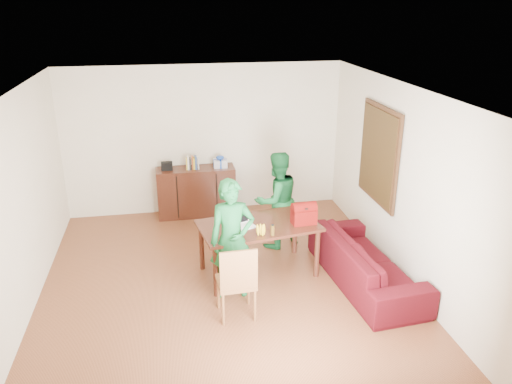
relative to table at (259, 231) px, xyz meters
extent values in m
cube|color=#4E2513|center=(-0.53, -0.23, -0.73)|extent=(5.00, 5.50, 0.10)
cube|color=white|center=(-0.53, -0.23, 2.07)|extent=(5.00, 5.50, 0.10)
cube|color=beige|center=(-0.53, 2.57, 0.67)|extent=(5.00, 0.10, 2.70)
cube|color=beige|center=(-0.53, -3.03, 0.67)|extent=(5.00, 0.10, 2.70)
cube|color=beige|center=(-3.08, -0.23, 0.67)|extent=(0.10, 5.50, 2.70)
cube|color=beige|center=(2.02, -0.23, 0.67)|extent=(0.10, 5.50, 2.70)
cube|color=#3F2614|center=(1.93, 0.47, 0.87)|extent=(0.04, 1.28, 1.48)
cube|color=#4E2D17|center=(1.90, 0.47, 0.87)|extent=(0.01, 1.18, 1.36)
cube|color=black|center=(-0.73, 2.28, -0.23)|extent=(1.40, 0.45, 0.90)
cube|color=black|center=(-1.23, 2.28, 0.29)|extent=(0.20, 0.14, 0.14)
cube|color=#B1AFB9|center=(-0.28, 2.28, 0.29)|extent=(0.24, 0.22, 0.14)
ellipsoid|color=#1942A6|center=(-0.28, 2.28, 0.40)|extent=(0.14, 0.14, 0.07)
cube|color=black|center=(0.00, 0.00, 0.08)|extent=(1.78, 1.19, 0.04)
cylinder|color=black|center=(-0.67, -0.50, -0.31)|extent=(0.07, 0.07, 0.73)
cylinder|color=black|center=(0.80, -0.25, -0.31)|extent=(0.07, 0.07, 0.73)
cylinder|color=black|center=(-0.80, 0.25, -0.31)|extent=(0.07, 0.07, 0.73)
cylinder|color=black|center=(0.67, 0.50, -0.31)|extent=(0.07, 0.07, 0.73)
cube|color=brown|center=(-0.47, -0.97, -0.21)|extent=(0.48, 0.46, 0.05)
cube|color=brown|center=(-0.46, -1.17, 0.07)|extent=(0.46, 0.05, 0.52)
imported|color=#15622D|center=(-0.44, -0.48, 0.14)|extent=(0.61, 0.41, 1.63)
imported|color=#125225|center=(0.44, 0.81, 0.11)|extent=(0.92, 0.82, 1.57)
cube|color=white|center=(-0.22, -0.05, 0.11)|extent=(0.35, 0.30, 0.02)
cube|color=black|center=(-0.22, -0.05, 0.21)|extent=(0.30, 0.18, 0.19)
cylinder|color=#503712|center=(0.12, -0.37, 0.18)|extent=(0.06, 0.06, 0.16)
cube|color=#680E06|center=(0.63, -0.08, 0.22)|extent=(0.35, 0.22, 0.25)
imported|color=#350612|center=(1.42, -0.52, -0.35)|extent=(1.05, 2.28, 0.65)
camera|label=1|loc=(-1.19, -6.27, 3.07)|focal=35.00mm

